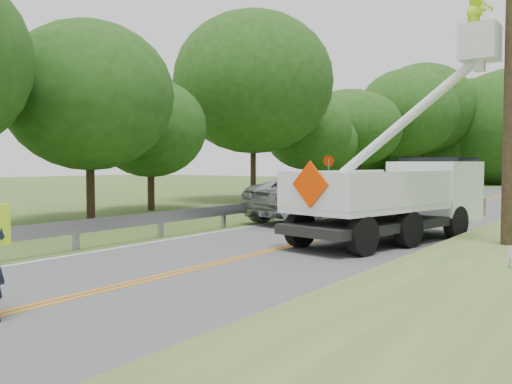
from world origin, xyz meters
The scene contains 8 objects.
ground centered at (0.00, 0.00, 0.00)m, with size 140.00×140.00×0.00m, color #4C5F26.
road centered at (0.00, 14.00, 0.01)m, with size 7.20×96.00×0.03m.
guardrail centered at (-4.02, 14.91, 0.55)m, with size 0.18×48.00×0.77m.
treeline_left centered at (-10.62, 33.16, 6.20)m, with size 10.18×56.89×11.99m.
bucket_truck centered at (2.20, 10.58, 1.51)m, with size 4.71×7.01×6.59m.
suv_silver centered at (-1.96, 13.73, 0.94)m, with size 3.07×6.65×1.85m, color #B3B6BA.
suv_darkgrey centered at (-1.92, 27.68, 0.75)m, with size 2.06×5.06×1.47m, color #393B40.
stop_sign_permanent centered at (-4.78, 18.99, 1.68)m, with size 0.44×0.35×2.54m.
Camera 1 is at (7.58, -5.00, 2.20)m, focal length 39.69 mm.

